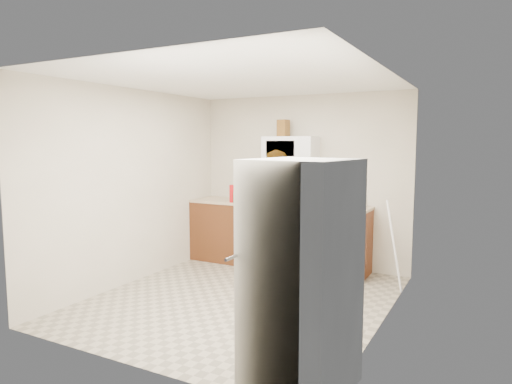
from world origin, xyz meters
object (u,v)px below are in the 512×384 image
Objects in this scene: gas_range at (286,235)px; kettle at (352,200)px; microwave at (290,150)px; person at (277,216)px; fridge at (301,275)px; saucepan at (282,196)px.

kettle reaches higher than gas_range.
microwave reaches higher than person.
fridge is (1.26, -2.25, -0.01)m from person.
fridge is at bearing 124.60° from person.
saucepan is at bearing -64.09° from person.
microwave is 3.46m from fridge.
person is 1.01× the size of fridge.
microwave reaches higher than saucepan.
microwave is at bearing -72.97° from person.
saucepan is (-1.06, 0.02, -0.01)m from kettle.
gas_range is 0.58m from saucepan.
kettle reaches higher than saucepan.
gas_range is 5.67× the size of kettle.
gas_range is 3.26m from fridge.
microwave is at bearing -13.77° from saucepan.
person reaches higher than gas_range.
gas_range is 0.66× the size of fridge.
fridge is at bearing -84.42° from kettle.
fridge is (1.42, -2.91, 0.36)m from gas_range.
kettle is at bearing 9.04° from gas_range.
fridge is 6.78× the size of saucepan.
microwave is 0.69m from saucepan.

